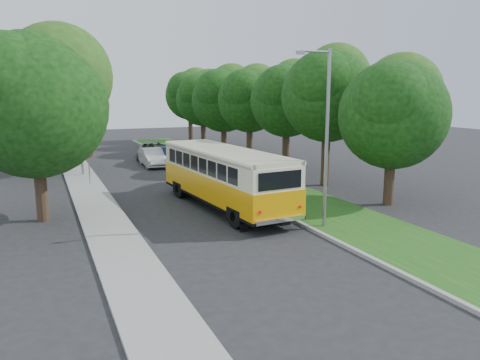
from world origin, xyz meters
name	(u,v)px	position (x,y,z in m)	size (l,w,h in m)	color
ground	(217,225)	(0.00, 0.00, 0.00)	(120.00, 120.00, 0.00)	#242427
curb	(244,195)	(3.60, 5.00, 0.07)	(0.20, 70.00, 0.15)	gray
grass_verge	(279,192)	(5.95, 5.00, 0.07)	(4.50, 70.00, 0.13)	#195015
sidewalk	(98,209)	(-4.80, 5.00, 0.06)	(2.20, 70.00, 0.12)	gray
treeline	(175,95)	(3.15, 17.99, 5.93)	(24.27, 41.91, 9.46)	#332319
lamppost_near	(325,133)	(4.21, -2.50, 4.37)	(1.71, 0.16, 8.00)	gray
lamppost_far	(78,120)	(-4.70, 16.00, 4.12)	(1.71, 0.16, 7.50)	gray
warning_sign	(89,161)	(-4.50, 11.98, 1.71)	(0.56, 0.10, 2.50)	gray
vintage_bus	(224,179)	(1.50, 2.80, 1.63)	(2.83, 10.98, 3.26)	#FCA607
car_silver	(188,179)	(1.26, 8.63, 0.64)	(1.50, 3.73, 1.27)	#A2A2A7
car_white	(153,157)	(1.22, 18.54, 0.76)	(1.60, 4.59, 1.51)	beige
car_blue	(166,154)	(3.00, 21.07, 0.63)	(1.77, 4.37, 1.27)	navy
car_grey	(151,150)	(2.19, 23.37, 0.75)	(2.48, 5.37, 1.49)	slate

